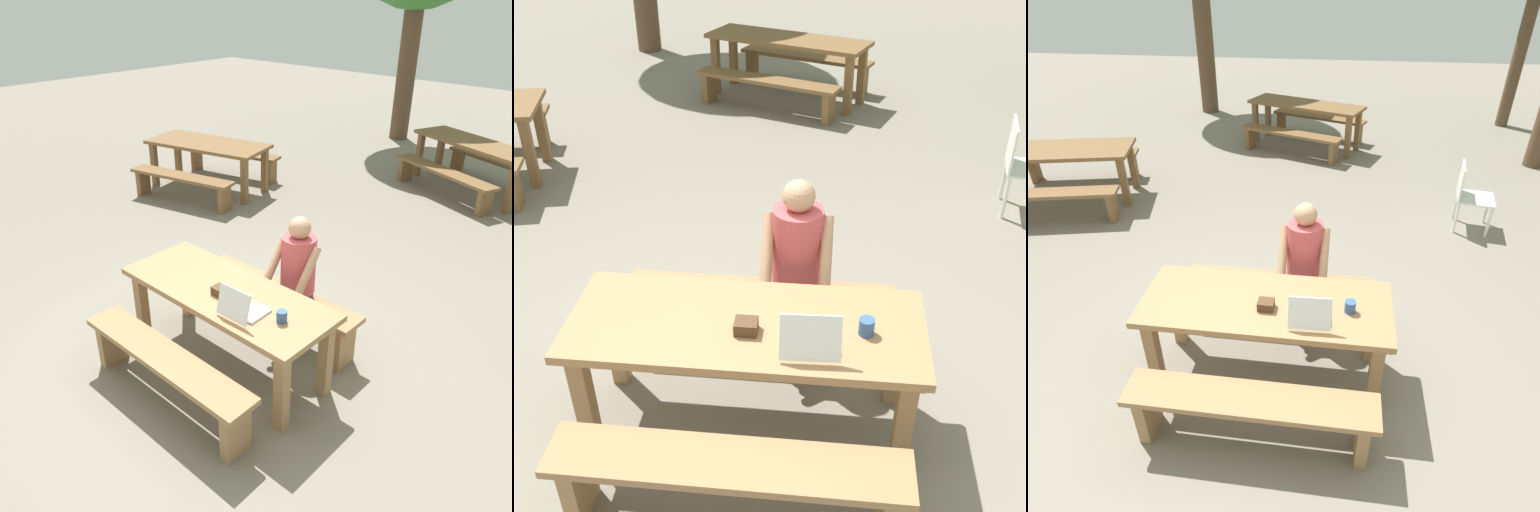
{
  "view_description": "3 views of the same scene",
  "coord_description": "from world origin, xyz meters",
  "views": [
    {
      "loc": [
        2.61,
        -2.46,
        2.93
      ],
      "look_at": [
        0.1,
        0.25,
        0.99
      ],
      "focal_mm": 36.49,
      "sensor_mm": 36.0,
      "label": 1
    },
    {
      "loc": [
        0.38,
        -2.49,
        2.79
      ],
      "look_at": [
        0.1,
        0.25,
        0.99
      ],
      "focal_mm": 44.05,
      "sensor_mm": 36.0,
      "label": 2
    },
    {
      "loc": [
        0.47,
        -2.5,
        2.8
      ],
      "look_at": [
        0.1,
        0.25,
        0.99
      ],
      "focal_mm": 31.01,
      "sensor_mm": 36.0,
      "label": 3
    }
  ],
  "objects": [
    {
      "name": "small_pouch",
      "position": [
        0.01,
        -0.08,
        0.77
      ],
      "size": [
        0.12,
        0.1,
        0.07
      ],
      "color": "#4C331E",
      "rests_on": "picnic_table_front"
    },
    {
      "name": "picnic_table_mid",
      "position": [
        -3.34,
        2.87,
        0.64
      ],
      "size": [
        2.02,
        1.23,
        0.74
      ],
      "rotation": [
        0.0,
        0.0,
        0.23
      ],
      "color": "brown",
      "rests_on": "ground"
    },
    {
      "name": "picnic_table_rear",
      "position": [
        -0.22,
        5.58,
        0.65
      ],
      "size": [
        2.17,
        1.37,
        0.78
      ],
      "rotation": [
        0.0,
        0.0,
        -0.37
      ],
      "color": "brown",
      "rests_on": "ground"
    },
    {
      "name": "bench_mid_north",
      "position": [
        -3.5,
        3.57,
        0.32
      ],
      "size": [
        1.72,
        0.68,
        0.43
      ],
      "rotation": [
        0.0,
        0.0,
        0.23
      ],
      "color": "brown",
      "rests_on": "ground"
    },
    {
      "name": "plastic_chair",
      "position": [
        2.09,
        2.76,
        0.44
      ],
      "size": [
        0.51,
        0.51,
        0.82
      ],
      "rotation": [
        0.0,
        0.0,
        1.41
      ],
      "color": "white",
      "rests_on": "ground"
    },
    {
      "name": "ground_plane",
      "position": [
        0.0,
        0.0,
        0.0
      ],
      "size": [
        30.0,
        30.0,
        0.0
      ],
      "primitive_type": "plane",
      "color": "gray"
    },
    {
      "name": "bench_rear_south",
      "position": [
        -0.43,
        5.04,
        0.32
      ],
      "size": [
        1.84,
        0.96,
        0.42
      ],
      "rotation": [
        0.0,
        0.0,
        -0.37
      ],
      "color": "brown",
      "rests_on": "ground"
    },
    {
      "name": "bench_far",
      "position": [
        0.0,
        0.65,
        0.34
      ],
      "size": [
        1.69,
        0.3,
        0.46
      ],
      "color": "#9E754C",
      "rests_on": "ground"
    },
    {
      "name": "laptop",
      "position": [
        0.34,
        -0.16,
        0.8
      ],
      "size": [
        0.3,
        0.31,
        0.25
      ],
      "rotation": [
        0.0,
        0.0,
        3.18
      ],
      "color": "white",
      "rests_on": "picnic_table_front"
    },
    {
      "name": "bench_near",
      "position": [
        0.0,
        -0.65,
        0.34
      ],
      "size": [
        1.69,
        0.3,
        0.46
      ],
      "color": "#9E754C",
      "rests_on": "ground"
    },
    {
      "name": "picnic_table_front",
      "position": [
        0.0,
        0.0,
        0.62
      ],
      "size": [
        1.85,
        0.73,
        0.74
      ],
      "color": "#9E754C",
      "rests_on": "ground"
    },
    {
      "name": "coffee_mug",
      "position": [
        0.61,
        -0.03,
        0.78
      ],
      "size": [
        0.08,
        0.08,
        0.09
      ],
      "color": "#335693",
      "rests_on": "picnic_table_front"
    },
    {
      "name": "bench_rear_north",
      "position": [
        -0.01,
        6.12,
        0.32
      ],
      "size": [
        1.84,
        0.96,
        0.42
      ],
      "rotation": [
        0.0,
        0.0,
        -0.37
      ],
      "color": "brown",
      "rests_on": "ground"
    },
    {
      "name": "person_seated",
      "position": [
        0.22,
        0.61,
        0.73
      ],
      "size": [
        0.41,
        0.41,
        1.24
      ],
      "color": "#333847",
      "rests_on": "ground"
    },
    {
      "name": "bench_mid_south",
      "position": [
        -3.18,
        2.17,
        0.32
      ],
      "size": [
        1.72,
        0.68,
        0.43
      ],
      "rotation": [
        0.0,
        0.0,
        0.23
      ],
      "color": "brown",
      "rests_on": "ground"
    }
  ]
}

